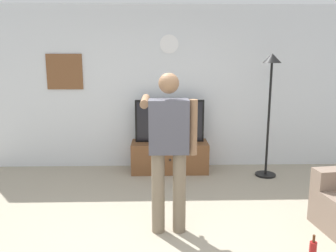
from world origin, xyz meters
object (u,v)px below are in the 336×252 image
(wall_clock, at_px, (169,44))
(person_standing_nearer_lamp, at_px, (169,144))
(floor_lamp, at_px, (270,90))
(television, at_px, (170,121))
(framed_picture, at_px, (65,72))
(tv_stand, at_px, (170,157))

(wall_clock, bearing_deg, person_standing_nearer_lamp, -91.88)
(wall_clock, xyz_separation_m, floor_lamp, (1.53, -0.56, -0.70))
(television, bearing_deg, wall_clock, 90.00)
(television, height_order, framed_picture, framed_picture)
(tv_stand, relative_size, television, 1.11)
(tv_stand, bearing_deg, floor_lamp, -9.95)
(framed_picture, relative_size, floor_lamp, 0.30)
(floor_lamp, height_order, person_standing_nearer_lamp, floor_lamp)
(wall_clock, height_order, floor_lamp, wall_clock)
(television, height_order, person_standing_nearer_lamp, person_standing_nearer_lamp)
(tv_stand, height_order, floor_lamp, floor_lamp)
(television, height_order, floor_lamp, floor_lamp)
(television, distance_m, floor_lamp, 1.65)
(tv_stand, bearing_deg, television, 90.00)
(tv_stand, xyz_separation_m, person_standing_nearer_lamp, (-0.08, -2.00, 0.73))
(person_standing_nearer_lamp, bearing_deg, floor_lamp, 47.28)
(television, distance_m, framed_picture, 1.91)
(television, relative_size, floor_lamp, 0.58)
(wall_clock, xyz_separation_m, person_standing_nearer_lamp, (-0.08, -2.29, -1.09))
(tv_stand, bearing_deg, person_standing_nearer_lamp, -92.15)
(wall_clock, bearing_deg, floor_lamp, -20.07)
(floor_lamp, bearing_deg, television, 168.37)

